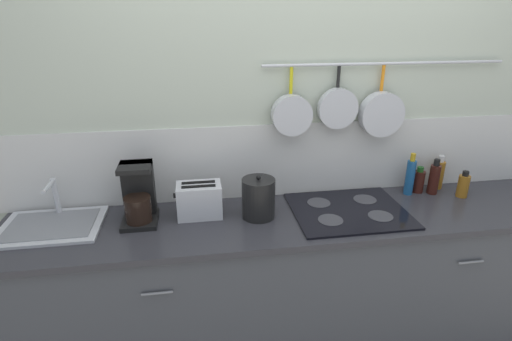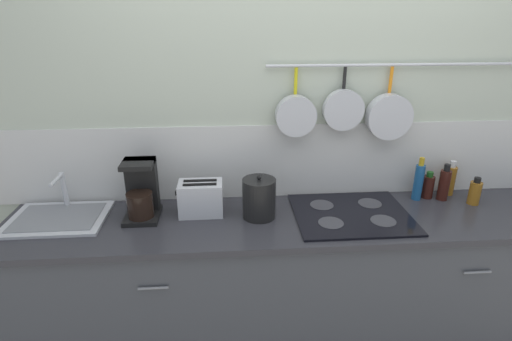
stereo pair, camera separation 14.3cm
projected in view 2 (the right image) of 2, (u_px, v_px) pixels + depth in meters
name	position (u px, v px, depth m)	size (l,w,h in m)	color
wall_back	(303.00, 129.00, 2.23)	(7.20, 0.16, 2.60)	#B2BCA8
cabinet_base	(306.00, 290.00, 2.25)	(3.13, 0.54, 0.85)	#3F4247
countertop	(310.00, 221.00, 2.09)	(3.17, 0.56, 0.03)	#2D2D33
sink_basin	(58.00, 216.00, 2.06)	(0.48, 0.37, 0.21)	#B7BABF
coffee_maker	(141.00, 193.00, 2.06)	(0.18, 0.21, 0.31)	black
toaster	(201.00, 198.00, 2.10)	(0.24, 0.15, 0.18)	#B7BABF
kettle	(259.00, 198.00, 2.06)	(0.17, 0.17, 0.23)	black
cooktop	(351.00, 214.00, 2.11)	(0.60, 0.50, 0.01)	black
bottle_hot_sauce	(419.00, 181.00, 2.25)	(0.05, 0.05, 0.25)	navy
bottle_dish_soap	(428.00, 186.00, 2.29)	(0.07, 0.07, 0.16)	#33140F
bottle_vinegar	(444.00, 184.00, 2.25)	(0.06, 0.06, 0.21)	#33140F
bottle_sesame_oil	(450.00, 180.00, 2.32)	(0.06, 0.06, 0.21)	#8C5919
bottle_olive_oil	(475.00, 192.00, 2.21)	(0.06, 0.06, 0.16)	#8C5919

